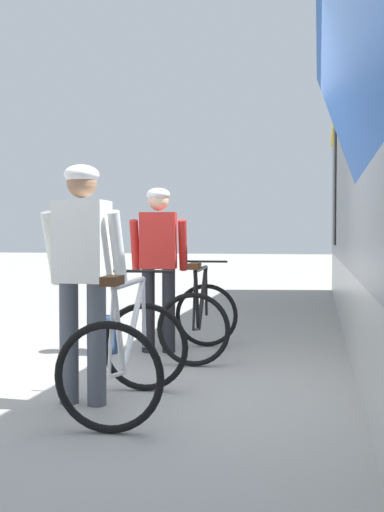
% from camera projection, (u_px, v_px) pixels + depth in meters
% --- Properties ---
extents(ground_plane, '(80.00, 80.00, 0.00)m').
position_uv_depth(ground_plane, '(170.00, 393.00, 4.57)').
color(ground_plane, '#A09E99').
extents(cyclist_near_in_red, '(0.64, 0.36, 1.76)m').
position_uv_depth(cyclist_near_in_red, '(158.00, 254.00, 6.16)').
color(cyclist_near_in_red, '#232328').
rests_on(cyclist_near_in_red, ground).
extents(cyclist_far_in_white, '(0.62, 0.32, 1.76)m').
position_uv_depth(cyclist_far_in_white, '(82.00, 262.00, 4.23)').
color(cyclist_far_in_white, '#4C515B').
rests_on(cyclist_far_in_white, ground).
extents(bicycle_near_black, '(0.78, 1.12, 0.99)m').
position_uv_depth(bicycle_near_black, '(200.00, 317.00, 5.99)').
color(bicycle_near_black, black).
rests_on(bicycle_near_black, ground).
extents(bicycle_far_white, '(0.79, 1.12, 0.99)m').
position_uv_depth(bicycle_far_white, '(129.00, 354.00, 4.10)').
color(bicycle_far_white, black).
rests_on(bicycle_far_white, ground).
extents(backpack_on_platform, '(0.33, 0.27, 0.40)m').
position_uv_depth(backpack_on_platform, '(102.00, 335.00, 6.13)').
color(backpack_on_platform, navy).
rests_on(backpack_on_platform, ground).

